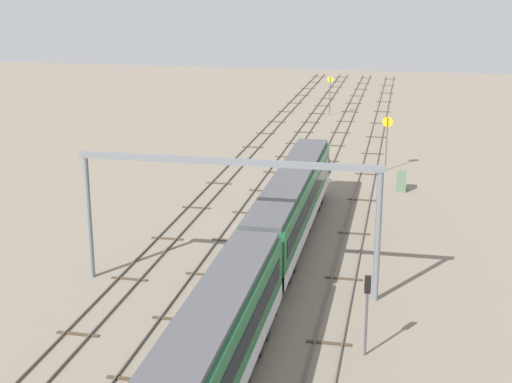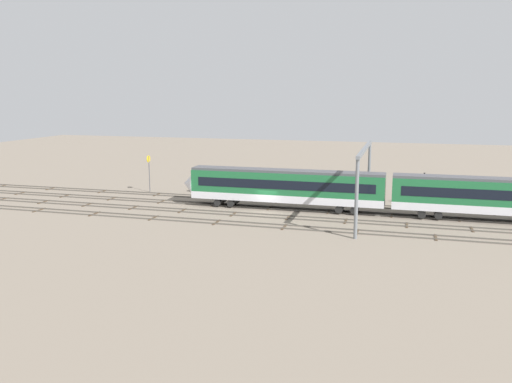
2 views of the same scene
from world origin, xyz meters
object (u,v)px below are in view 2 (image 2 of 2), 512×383
signal_light_trackside_departure (424,184)px  relay_cabinet (199,186)px  speed_sign_mid_trackside (149,168)px  overhead_gantry (364,165)px

signal_light_trackside_departure → relay_cabinet: (31.13, -1.33, -1.97)m
signal_light_trackside_departure → speed_sign_mid_trackside: bearing=0.5°
speed_sign_mid_trackside → signal_light_trackside_departure: speed_sign_mid_trackside is taller
signal_light_trackside_departure → relay_cabinet: signal_light_trackside_departure is taller
overhead_gantry → speed_sign_mid_trackside: size_ratio=3.45×
overhead_gantry → signal_light_trackside_departure: overhead_gantry is taller
overhead_gantry → signal_light_trackside_departure: (-6.88, -8.81, -3.40)m
speed_sign_mid_trackside → signal_light_trackside_departure: size_ratio=1.24×
speed_sign_mid_trackside → signal_light_trackside_departure: bearing=-179.5°
speed_sign_mid_trackside → relay_cabinet: bearing=-167.1°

